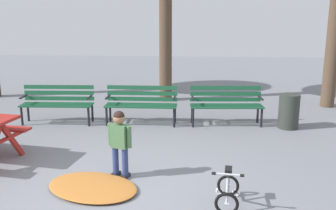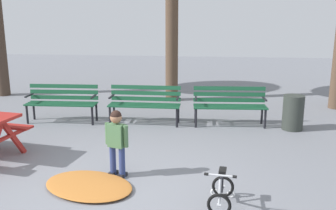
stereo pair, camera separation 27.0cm
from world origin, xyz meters
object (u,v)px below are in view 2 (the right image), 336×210
park_bench_left (145,101)px  trash_bin (293,113)px  park_bench_far_left (63,100)px  kids_bicycle (221,191)px  child_standing (117,138)px  park_bench_right (230,103)px

park_bench_left → trash_bin: bearing=-1.7°
park_bench_far_left → kids_bicycle: bearing=-45.0°
park_bench_far_left → trash_bin: 5.14m
park_bench_left → child_standing: bearing=-87.9°
park_bench_right → park_bench_left: bearing=-176.9°
park_bench_right → child_standing: child_standing is taller
kids_bicycle → trash_bin: trash_bin is taller
park_bench_left → trash_bin: 3.24m
park_bench_left → kids_bicycle: 4.02m
kids_bicycle → park_bench_left: bearing=114.4°
park_bench_left → kids_bicycle: (1.66, -3.65, -0.31)m
child_standing → park_bench_left: bearing=92.1°
park_bench_far_left → park_bench_left: bearing=2.6°
park_bench_right → kids_bicycle: size_ratio=2.76×
park_bench_far_left → child_standing: size_ratio=1.56×
park_bench_left → park_bench_right: same height
park_bench_left → park_bench_far_left: bearing=-177.4°
child_standing → trash_bin: child_standing is taller
park_bench_far_left → trash_bin: park_bench_far_left is taller
park_bench_far_left → child_standing: child_standing is taller
park_bench_left → child_standing: child_standing is taller
child_standing → trash_bin: (3.13, 2.82, -0.24)m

